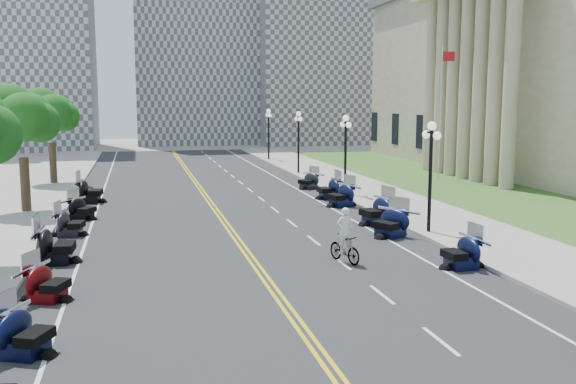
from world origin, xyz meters
TOP-DOWN VIEW (x-y plane):
  - ground at (0.00, 0.00)m, footprint 160.00×160.00m
  - road at (0.00, 10.00)m, footprint 16.00×90.00m
  - centerline_yellow_a at (-0.12, 10.00)m, footprint 0.12×90.00m
  - centerline_yellow_b at (0.12, 10.00)m, footprint 0.12×90.00m
  - edge_line_north at (6.40, 10.00)m, footprint 0.12×90.00m
  - edge_line_south at (-6.40, 10.00)m, footprint 0.12×90.00m
  - lane_dash_4 at (3.20, -8.00)m, footprint 0.12×2.00m
  - lane_dash_5 at (3.20, -4.00)m, footprint 0.12×2.00m
  - lane_dash_6 at (3.20, 0.00)m, footprint 0.12×2.00m
  - lane_dash_7 at (3.20, 4.00)m, footprint 0.12×2.00m
  - lane_dash_8 at (3.20, 8.00)m, footprint 0.12×2.00m
  - lane_dash_9 at (3.20, 12.00)m, footprint 0.12×2.00m
  - lane_dash_10 at (3.20, 16.00)m, footprint 0.12×2.00m
  - lane_dash_11 at (3.20, 20.00)m, footprint 0.12×2.00m
  - lane_dash_12 at (3.20, 24.00)m, footprint 0.12×2.00m
  - lane_dash_13 at (3.20, 28.00)m, footprint 0.12×2.00m
  - lane_dash_14 at (3.20, 32.00)m, footprint 0.12×2.00m
  - lane_dash_15 at (3.20, 36.00)m, footprint 0.12×2.00m
  - lane_dash_16 at (3.20, 40.00)m, footprint 0.12×2.00m
  - lane_dash_17 at (3.20, 44.00)m, footprint 0.12×2.00m
  - lane_dash_18 at (3.20, 48.00)m, footprint 0.12×2.00m
  - lane_dash_19 at (3.20, 52.00)m, footprint 0.12×2.00m
  - sidewalk_north at (10.50, 10.00)m, footprint 5.00×90.00m
  - sidewalk_south at (-10.50, 10.00)m, footprint 5.00×90.00m
  - lawn at (17.50, 18.00)m, footprint 9.00×60.00m
  - distant_block_a at (-18.00, 62.00)m, footprint 18.00×14.00m
  - distant_block_b at (4.00, 68.00)m, footprint 16.00×12.00m
  - distant_block_c at (22.00, 65.00)m, footprint 20.00×14.00m
  - street_lamp_2 at (8.60, 4.00)m, footprint 0.50×1.20m
  - street_lamp_3 at (8.60, 16.00)m, footprint 0.50×1.20m
  - street_lamp_4 at (8.60, 28.00)m, footprint 0.50×1.20m
  - street_lamp_5 at (8.60, 40.00)m, footprint 0.50×1.20m
  - flagpole at (18.00, 22.00)m, footprint 1.10×0.20m
  - tree_3 at (-10.00, 14.00)m, footprint 4.80×4.80m
  - tree_4 at (-10.00, 26.00)m, footprint 4.80×4.80m
  - motorcycle_n_5 at (7.17, -1.67)m, footprint 1.94×1.94m
  - motorcycle_n_6 at (6.72, 3.92)m, footprint 2.74×2.74m
  - motorcycle_n_7 at (7.15, 6.70)m, footprint 2.52×2.52m
  - motorcycle_n_8 at (7.11, 12.20)m, footprint 2.49×2.49m
  - motorcycle_n_9 at (7.26, 15.02)m, footprint 2.13×2.13m
  - motorcycle_n_10 at (7.19, 19.62)m, footprint 2.40×2.40m
  - motorcycle_s_4 at (-6.89, -6.55)m, footprint 2.36×2.36m
  - motorcycle_s_5 at (-6.92, -2.23)m, footprint 2.31×2.31m
  - motorcycle_s_6 at (-7.22, 2.44)m, footprint 2.27×2.27m
  - motorcycle_s_7 at (-7.16, 7.40)m, footprint 2.13×2.13m
  - motorcycle_s_8 at (-6.95, 11.44)m, footprint 2.43×2.43m
  - motorcycle_s_9 at (-6.93, 16.84)m, footprint 2.46×2.46m
  - bicycle at (3.31, 0.08)m, footprint 1.06×1.85m
  - cyclist_rider at (3.31, 0.08)m, footprint 0.64×0.42m

SIDE VIEW (x-z plane):
  - ground at x=0.00m, z-range 0.00..0.00m
  - road at x=0.00m, z-range 0.00..0.01m
  - centerline_yellow_a at x=-0.12m, z-range 0.01..0.01m
  - centerline_yellow_b at x=0.12m, z-range 0.01..0.01m
  - edge_line_north at x=6.40m, z-range 0.01..0.01m
  - edge_line_south at x=-6.40m, z-range 0.01..0.01m
  - lane_dash_4 at x=3.20m, z-range 0.01..0.01m
  - lane_dash_5 at x=3.20m, z-range 0.01..0.01m
  - lane_dash_6 at x=3.20m, z-range 0.01..0.01m
  - lane_dash_7 at x=3.20m, z-range 0.01..0.01m
  - lane_dash_8 at x=3.20m, z-range 0.01..0.01m
  - lane_dash_9 at x=3.20m, z-range 0.01..0.01m
  - lane_dash_10 at x=3.20m, z-range 0.01..0.01m
  - lane_dash_11 at x=3.20m, z-range 0.01..0.01m
  - lane_dash_12 at x=3.20m, z-range 0.01..0.01m
  - lane_dash_13 at x=3.20m, z-range 0.01..0.01m
  - lane_dash_14 at x=3.20m, z-range 0.01..0.01m
  - lane_dash_15 at x=3.20m, z-range 0.01..0.01m
  - lane_dash_16 at x=3.20m, z-range 0.01..0.01m
  - lane_dash_17 at x=3.20m, z-range 0.01..0.01m
  - lane_dash_18 at x=3.20m, z-range 0.01..0.01m
  - lane_dash_19 at x=3.20m, z-range 0.01..0.01m
  - lawn at x=17.50m, z-range 0.00..0.10m
  - sidewalk_north at x=10.50m, z-range 0.00..0.15m
  - sidewalk_south at x=-10.50m, z-range 0.00..0.15m
  - bicycle at x=3.31m, z-range 0.00..1.07m
  - motorcycle_s_5 at x=-6.92m, z-range 0.00..1.23m
  - motorcycle_s_4 at x=-6.89m, z-range 0.00..1.24m
  - motorcycle_s_8 at x=-6.95m, z-range 0.00..1.25m
  - motorcycle_n_10 at x=7.19m, z-range 0.00..1.25m
  - motorcycle_s_7 at x=-7.16m, z-range 0.00..1.27m
  - motorcycle_n_5 at x=7.17m, z-range 0.00..1.32m
  - motorcycle_n_9 at x=7.26m, z-range 0.00..1.42m
  - motorcycle_n_6 at x=6.72m, z-range 0.00..1.42m
  - motorcycle_n_8 at x=7.11m, z-range 0.00..1.45m
  - motorcycle_s_6 at x=-7.22m, z-range 0.00..1.51m
  - motorcycle_n_7 at x=7.15m, z-range 0.00..1.52m
  - motorcycle_s_9 at x=-6.93m, z-range 0.00..1.55m
  - cyclist_rider at x=3.31m, z-range 1.07..2.82m
  - street_lamp_2 at x=8.60m, z-range 0.15..5.05m
  - street_lamp_3 at x=8.60m, z-range 0.15..5.05m
  - street_lamp_4 at x=8.60m, z-range 0.15..5.05m
  - street_lamp_5 at x=8.60m, z-range 0.15..5.05m
  - tree_3 at x=-10.00m, z-range 0.15..9.35m
  - tree_4 at x=-10.00m, z-range 0.15..9.35m
  - flagpole at x=18.00m, z-range 0.00..10.00m
  - distant_block_c at x=22.00m, z-range 0.00..22.00m
  - distant_block_a at x=-18.00m, z-range 0.00..26.00m
  - distant_block_b at x=4.00m, z-range 0.00..30.00m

